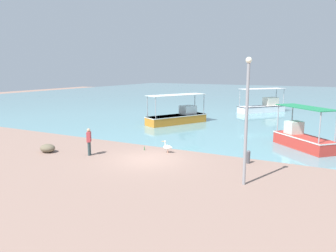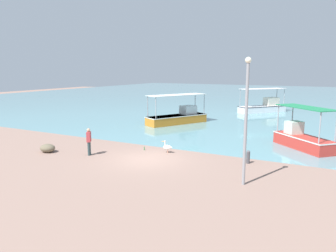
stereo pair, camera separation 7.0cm
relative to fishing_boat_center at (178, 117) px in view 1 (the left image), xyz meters
The scene contains 11 objects.
ground 13.19m from the fishing_boat_center, 71.53° to the right, with size 120.00×120.00×0.00m, color #8D6F62.
harbor_water 35.76m from the fishing_boat_center, 83.30° to the left, with size 110.00×90.00×0.00m, color #61969F.
fishing_boat_center is the anchor object (origin of this frame).
fishing_boat_far_left 13.83m from the fishing_boat_center, 66.56° to the left, with size 5.14×5.80×2.92m.
fishing_boat_far_right 13.00m from the fishing_boat_center, 23.21° to the right, with size 4.36×4.29×2.81m.
pelican 11.53m from the fishing_boat_center, 66.92° to the right, with size 0.80×0.38×0.80m.
lamp_post 17.67m from the fishing_boat_center, 53.48° to the right, with size 0.28×0.28×5.81m.
mooring_bollard 14.29m from the fishing_boat_center, 47.33° to the right, with size 0.22×0.22×0.76m.
fisherman_standing 13.39m from the fishing_boat_center, 87.85° to the right, with size 0.39×0.46×1.69m.
net_pile 14.31m from the fishing_boat_center, 99.48° to the right, with size 1.02×0.87×0.53m, color #695F49.
glass_bottle 11.10m from the fishing_boat_center, 75.07° to the right, with size 0.07×0.07×0.27m.
Camera 1 is at (9.96, -16.01, 5.29)m, focal length 35.00 mm.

